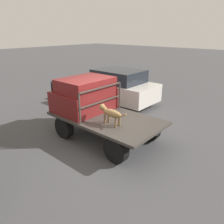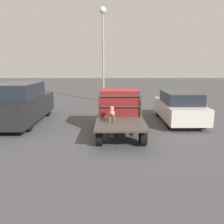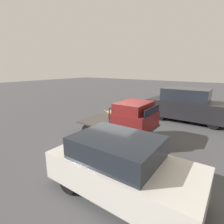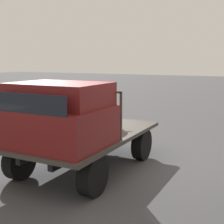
{
  "view_description": "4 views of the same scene",
  "coord_description": "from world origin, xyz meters",
  "px_view_note": "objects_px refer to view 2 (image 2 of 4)",
  "views": [
    {
      "loc": [
        -4.37,
        4.75,
        3.36
      ],
      "look_at": [
        -0.55,
        0.34,
        1.17
      ],
      "focal_mm": 35.0,
      "sensor_mm": 36.0,
      "label": 1
    },
    {
      "loc": [
        -8.99,
        0.38,
        3.03
      ],
      "look_at": [
        -0.55,
        0.34,
        1.17
      ],
      "focal_mm": 35.0,
      "sensor_mm": 36.0,
      "label": 2
    },
    {
      "loc": [
        4.44,
        -6.75,
        3.38
      ],
      "look_at": [
        -0.55,
        0.34,
        1.17
      ],
      "focal_mm": 28.0,
      "sensor_mm": 36.0,
      "label": 3
    },
    {
      "loc": [
        5.47,
        3.43,
        2.31
      ],
      "look_at": [
        -0.55,
        0.34,
        1.17
      ],
      "focal_mm": 50.0,
      "sensor_mm": 36.0,
      "label": 4
    }
  ],
  "objects_px": {
    "parked_pickup_far": "(22,104)",
    "flatbed_truck": "(120,123)",
    "parked_sedan": "(179,107)",
    "light_pole_near": "(103,37)",
    "dog": "(112,113)"
  },
  "relations": [
    {
      "from": "flatbed_truck",
      "to": "parked_pickup_far",
      "type": "height_order",
      "value": "parked_pickup_far"
    },
    {
      "from": "flatbed_truck",
      "to": "parked_pickup_far",
      "type": "relative_size",
      "value": 0.72
    },
    {
      "from": "light_pole_near",
      "to": "dog",
      "type": "bearing_deg",
      "value": -176.02
    },
    {
      "from": "parked_sedan",
      "to": "flatbed_truck",
      "type": "bearing_deg",
      "value": 125.08
    },
    {
      "from": "flatbed_truck",
      "to": "light_pole_near",
      "type": "xyz_separation_m",
      "value": [
        8.78,
        0.98,
        4.48
      ]
    },
    {
      "from": "flatbed_truck",
      "to": "dog",
      "type": "distance_m",
      "value": 0.81
    },
    {
      "from": "parked_sedan",
      "to": "parked_pickup_far",
      "type": "bearing_deg",
      "value": 90.99
    },
    {
      "from": "parked_pickup_far",
      "to": "parked_sedan",
      "type": "bearing_deg",
      "value": -96.09
    },
    {
      "from": "dog",
      "to": "parked_sedan",
      "type": "xyz_separation_m",
      "value": [
        2.73,
        -3.56,
        -0.31
      ]
    },
    {
      "from": "light_pole_near",
      "to": "parked_sedan",
      "type": "bearing_deg",
      "value": -147.24
    },
    {
      "from": "flatbed_truck",
      "to": "dog",
      "type": "height_order",
      "value": "dog"
    },
    {
      "from": "parked_pickup_far",
      "to": "light_pole_near",
      "type": "distance_m",
      "value": 8.75
    },
    {
      "from": "parked_pickup_far",
      "to": "flatbed_truck",
      "type": "bearing_deg",
      "value": -120.07
    },
    {
      "from": "flatbed_truck",
      "to": "parked_sedan",
      "type": "distance_m",
      "value": 3.94
    },
    {
      "from": "dog",
      "to": "parked_pickup_far",
      "type": "xyz_separation_m",
      "value": [
        2.6,
        4.65,
        -0.11
      ]
    }
  ]
}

